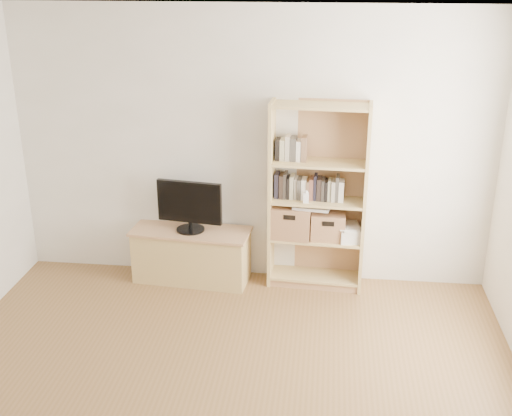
% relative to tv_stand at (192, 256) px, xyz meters
% --- Properties ---
extents(back_wall, '(4.50, 0.02, 2.60)m').
position_rel_tv_stand_xyz_m(back_wall, '(0.56, 0.20, 1.05)').
color(back_wall, silver).
rests_on(back_wall, floor).
extents(ceiling, '(4.50, 5.00, 0.01)m').
position_rel_tv_stand_xyz_m(ceiling, '(0.56, -2.30, 2.35)').
color(ceiling, white).
rests_on(ceiling, back_wall).
extents(tv_stand, '(1.12, 0.50, 0.50)m').
position_rel_tv_stand_xyz_m(tv_stand, '(0.00, 0.00, 0.00)').
color(tv_stand, tan).
rests_on(tv_stand, floor).
extents(bookshelf, '(0.91, 0.37, 1.78)m').
position_rel_tv_stand_xyz_m(bookshelf, '(1.20, 0.05, 0.64)').
color(bookshelf, tan).
rests_on(bookshelf, floor).
extents(television, '(0.63, 0.13, 0.49)m').
position_rel_tv_stand_xyz_m(television, '(0.00, 0.00, 0.52)').
color(television, black).
rests_on(television, tv_stand).
extents(books_row_mid, '(0.89, 0.21, 0.24)m').
position_rel_tv_stand_xyz_m(books_row_mid, '(1.20, 0.07, 0.74)').
color(books_row_mid, black).
rests_on(books_row_mid, bookshelf).
extents(books_row_upper, '(0.36, 0.14, 0.19)m').
position_rel_tv_stand_xyz_m(books_row_upper, '(1.00, 0.08, 1.08)').
color(books_row_upper, black).
rests_on(books_row_upper, bookshelf).
extents(baby_monitor, '(0.05, 0.03, 0.10)m').
position_rel_tv_stand_xyz_m(baby_monitor, '(1.09, -0.05, 0.67)').
color(baby_monitor, white).
rests_on(baby_monitor, bookshelf).
extents(basket_left, '(0.39, 0.33, 0.31)m').
position_rel_tv_stand_xyz_m(basket_left, '(0.96, 0.05, 0.40)').
color(basket_left, '#8F6440').
rests_on(basket_left, bookshelf).
extents(basket_right, '(0.32, 0.26, 0.26)m').
position_rel_tv_stand_xyz_m(basket_right, '(1.31, 0.04, 0.37)').
color(basket_right, '#8F6440').
rests_on(basket_right, bookshelf).
extents(laptop, '(0.36, 0.28, 0.03)m').
position_rel_tv_stand_xyz_m(laptop, '(1.15, 0.03, 0.56)').
color(laptop, silver).
rests_on(laptop, basket_left).
extents(magazine_stack, '(0.21, 0.28, 0.12)m').
position_rel_tv_stand_xyz_m(magazine_stack, '(1.50, 0.02, 0.31)').
color(magazine_stack, beige).
rests_on(magazine_stack, bookshelf).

